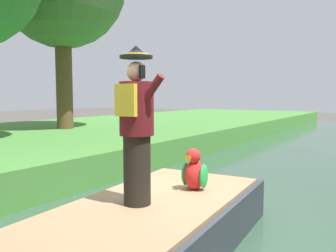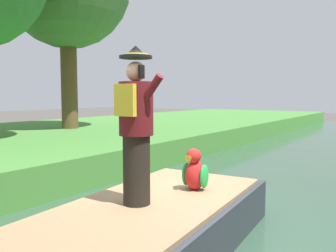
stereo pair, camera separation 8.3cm
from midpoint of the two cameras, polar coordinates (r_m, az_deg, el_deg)
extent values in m
plane|color=#4C4742|center=(5.06, 1.26, -18.20)|extent=(80.00, 80.00, 0.00)
cube|color=#33513D|center=(5.04, 1.26, -17.68)|extent=(5.31, 48.00, 0.10)
cube|color=#333842|center=(4.32, -4.52, -16.92)|extent=(2.14, 4.34, 0.56)
cube|color=#997A56|center=(4.22, -4.54, -13.07)|extent=(1.97, 3.99, 0.05)
cylinder|color=black|center=(4.15, -5.65, -7.14)|extent=(0.32, 0.32, 0.82)
cylinder|color=#561419|center=(4.06, -5.73, 2.84)|extent=(0.40, 0.40, 0.62)
cube|color=gold|center=(3.92, -7.51, 4.20)|extent=(0.28, 0.06, 0.36)
sphere|color=#DBA884|center=(4.07, -5.79, 8.83)|extent=(0.23, 0.23, 0.23)
cylinder|color=black|center=(4.08, -5.81, 11.14)|extent=(0.38, 0.38, 0.03)
cone|color=black|center=(4.09, -5.81, 12.11)|extent=(0.26, 0.26, 0.12)
cylinder|color=gold|center=(4.09, -5.81, 11.48)|extent=(0.29, 0.29, 0.02)
cylinder|color=#561419|center=(3.89, -3.61, 5.41)|extent=(0.38, 0.09, 0.43)
cube|color=black|center=(3.94, -4.86, 8.81)|extent=(0.03, 0.08, 0.15)
ellipsoid|color=red|center=(4.82, 3.87, -7.98)|extent=(0.26, 0.32, 0.40)
sphere|color=red|center=(4.73, 3.65, -4.89)|extent=(0.20, 0.20, 0.20)
cone|color=yellow|center=(4.65, 3.03, -5.19)|extent=(0.09, 0.09, 0.09)
ellipsoid|color=green|center=(4.89, 2.43, -7.79)|extent=(0.08, 0.20, 0.32)
ellipsoid|color=green|center=(4.75, 5.35, -8.17)|extent=(0.08, 0.20, 0.32)
cylinder|color=brown|center=(13.32, -16.75, 7.31)|extent=(0.59, 0.59, 3.58)
camera|label=1|loc=(0.04, -90.54, -0.05)|focal=37.37mm
camera|label=2|loc=(0.04, 89.46, 0.05)|focal=37.37mm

